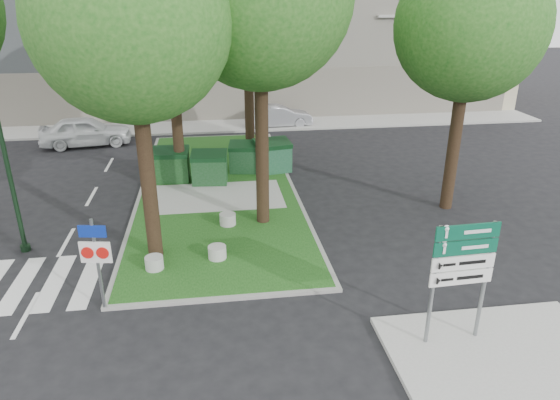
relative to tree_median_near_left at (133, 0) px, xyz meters
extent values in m
plane|color=black|center=(1.41, -2.56, -7.32)|extent=(120.00, 120.00, 0.00)
cube|color=#184313|center=(1.91, 5.44, -7.26)|extent=(6.00, 16.00, 0.12)
cube|color=gray|center=(1.91, 5.44, -7.27)|extent=(6.30, 16.30, 0.10)
cube|color=#999993|center=(7.91, -6.06, -7.26)|extent=(5.00, 4.00, 0.12)
cube|color=#999993|center=(1.41, 15.94, -7.26)|extent=(42.00, 3.00, 0.12)
cube|color=silver|center=(-2.34, -1.06, -7.31)|extent=(5.00, 3.00, 0.01)
cylinder|color=black|center=(-0.09, -0.06, -4.24)|extent=(0.44, 0.44, 6.16)
sphere|color=#1A5416|center=(-0.09, -0.06, -0.50)|extent=(5.20, 5.20, 5.20)
cylinder|color=black|center=(3.41, 1.94, -3.96)|extent=(0.44, 0.44, 6.72)
cylinder|color=black|center=(0.41, 6.44, -4.38)|extent=(0.44, 0.44, 5.88)
sphere|color=#1A5416|center=(0.41, 6.44, -0.81)|extent=(4.80, 4.80, 4.80)
cylinder|color=black|center=(3.61, 9.44, -3.82)|extent=(0.44, 0.44, 7.00)
cylinder|color=black|center=(10.41, 2.44, -4.38)|extent=(0.44, 0.44, 5.88)
sphere|color=#1A5416|center=(10.41, 2.44, -0.81)|extent=(5.00, 5.00, 5.00)
cube|color=#0E3611|center=(0.03, 6.54, -6.62)|extent=(1.52, 1.08, 1.15)
cube|color=black|center=(0.03, 6.54, -5.95)|extent=(1.58, 1.15, 0.33)
cube|color=#0F3616|center=(1.63, 6.01, -6.64)|extent=(1.50, 1.08, 1.11)
cube|color=black|center=(1.63, 6.01, -5.99)|extent=(1.55, 1.15, 0.32)
cube|color=#0F3317|center=(3.23, 7.30, -6.65)|extent=(1.50, 1.13, 1.09)
cube|color=black|center=(3.23, 7.30, -6.02)|extent=(1.56, 1.20, 0.31)
cube|color=#15462A|center=(4.41, 7.15, -6.61)|extent=(1.66, 1.28, 1.18)
cube|color=black|center=(4.41, 7.15, -5.93)|extent=(1.72, 1.35, 0.34)
cylinder|color=#A4A5A0|center=(-0.05, -0.90, -7.01)|extent=(0.53, 0.53, 0.38)
cylinder|color=#9D9D98|center=(2.18, 1.80, -7.00)|extent=(0.55, 0.55, 0.40)
cylinder|color=#A9A9A4|center=(1.76, -0.53, -7.00)|extent=(0.54, 0.54, 0.39)
cylinder|color=gold|center=(4.10, 9.98, -6.82)|extent=(0.43, 0.43, 0.76)
cylinder|color=black|center=(-4.20, 1.01, -4.81)|extent=(0.14, 0.14, 5.01)
cylinder|color=black|center=(-4.20, 1.01, -7.22)|extent=(0.30, 0.30, 0.20)
cylinder|color=slate|center=(-1.15, -2.65, -6.04)|extent=(0.09, 0.09, 2.56)
cube|color=navy|center=(-1.15, -2.65, -5.06)|extent=(0.66, 0.15, 0.31)
cube|color=white|center=(-1.15, -2.65, -5.63)|extent=(0.76, 0.17, 0.56)
cylinder|color=red|center=(-1.33, -2.65, -5.63)|extent=(0.31, 0.08, 0.31)
cylinder|color=red|center=(-0.96, -2.65, -5.63)|extent=(0.31, 0.08, 0.31)
cylinder|color=slate|center=(6.38, -5.10, -5.74)|extent=(0.09, 0.09, 2.92)
cylinder|color=slate|center=(7.61, -5.05, -5.74)|extent=(0.09, 0.09, 2.92)
cube|color=#094B34|center=(7.00, -5.08, -4.45)|extent=(1.46, 0.11, 0.34)
cube|color=#094B34|center=(7.00, -5.08, -4.82)|extent=(1.46, 0.11, 0.34)
cube|color=white|center=(7.00, -5.08, -5.19)|extent=(1.46, 0.11, 0.34)
cube|color=white|center=(7.00, -5.08, -5.56)|extent=(1.46, 0.11, 0.34)
imported|color=white|center=(-4.77, 12.94, -6.54)|extent=(4.79, 2.45, 1.56)
imported|color=#9FA0A7|center=(5.86, 15.50, -6.66)|extent=(4.07, 1.73, 1.31)
camera|label=1|loc=(1.78, -13.85, 0.16)|focal=32.00mm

